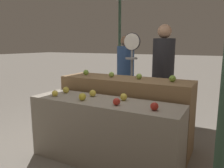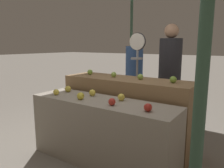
{
  "view_description": "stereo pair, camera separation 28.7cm",
  "coord_description": "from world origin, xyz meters",
  "views": [
    {
      "loc": [
        1.3,
        -2.19,
        1.46
      ],
      "look_at": [
        -0.05,
        0.3,
        0.95
      ],
      "focal_mm": 35.0,
      "sensor_mm": 36.0,
      "label": 1
    },
    {
      "loc": [
        1.54,
        -2.04,
        1.46
      ],
      "look_at": [
        -0.05,
        0.3,
        0.95
      ],
      "focal_mm": 35.0,
      "sensor_mm": 36.0,
      "label": 2
    }
  ],
  "objects": [
    {
      "name": "person_customer_left",
      "position": [
        -0.65,
        2.03,
        0.95
      ],
      "size": [
        0.43,
        0.43,
        1.65
      ],
      "rotation": [
        0.0,
        0.0,
        3.35
      ],
      "color": "#2D2D38",
      "rests_on": "ground_plane"
    },
    {
      "name": "apple_front_5",
      "position": [
        -0.23,
        0.11,
        0.84
      ],
      "size": [
        0.09,
        0.09,
        0.09
      ],
      "primitive_type": "sphere",
      "color": "yellow",
      "rests_on": "display_counter_front"
    },
    {
      "name": "person_vendor_at_scale",
      "position": [
        0.28,
        1.57,
        1.04
      ],
      "size": [
        0.42,
        0.42,
        1.8
      ],
      "rotation": [
        0.0,
        0.0,
        3.01
      ],
      "color": "#2D2D38",
      "rests_on": "ground_plane"
    },
    {
      "name": "apple_back_1",
      "position": [
        -0.21,
        0.59,
        1.03
      ],
      "size": [
        0.08,
        0.08,
        0.08
      ],
      "primitive_type": "sphere",
      "color": "#8EB247",
      "rests_on": "display_counter_back"
    },
    {
      "name": "ground_plane",
      "position": [
        0.0,
        0.0,
        0.0
      ],
      "size": [
        60.0,
        60.0,
        0.0
      ],
      "primitive_type": "plane",
      "color": "gray"
    },
    {
      "name": "apple_front_1",
      "position": [
        -0.23,
        -0.12,
        0.84
      ],
      "size": [
        0.09,
        0.09,
        0.09
      ],
      "primitive_type": "sphere",
      "color": "gold",
      "rests_on": "display_counter_front"
    },
    {
      "name": "apple_front_3",
      "position": [
        0.66,
        -0.1,
        0.84
      ],
      "size": [
        0.08,
        0.08,
        0.08
      ],
      "primitive_type": "sphere",
      "color": "#AD281E",
      "rests_on": "display_counter_front"
    },
    {
      "name": "apple_back_0",
      "position": [
        -0.67,
        0.6,
        1.03
      ],
      "size": [
        0.08,
        0.08,
        0.08
      ],
      "primitive_type": "sphere",
      "color": "#7AA338",
      "rests_on": "display_counter_back"
    },
    {
      "name": "apple_front_2",
      "position": [
        0.23,
        -0.11,
        0.84
      ],
      "size": [
        0.08,
        0.08,
        0.08
      ],
      "primitive_type": "sphere",
      "color": "#B72D23",
      "rests_on": "display_counter_front"
    },
    {
      "name": "apple_front_0",
      "position": [
        -0.66,
        -0.11,
        0.84
      ],
      "size": [
        0.08,
        0.08,
        0.08
      ],
      "primitive_type": "sphere",
      "color": "yellow",
      "rests_on": "display_counter_front"
    },
    {
      "name": "produce_scale",
      "position": [
        -0.17,
        1.22,
        1.21
      ],
      "size": [
        0.29,
        0.2,
        1.66
      ],
      "color": "#99999E",
      "rests_on": "ground_plane"
    },
    {
      "name": "display_counter_front",
      "position": [
        0.0,
        0.0,
        0.4
      ],
      "size": [
        1.89,
        0.55,
        0.8
      ],
      "primitive_type": "cube",
      "color": "gray",
      "rests_on": "ground_plane"
    },
    {
      "name": "apple_back_3",
      "position": [
        0.67,
        0.6,
        1.03
      ],
      "size": [
        0.09,
        0.09,
        0.09
      ],
      "primitive_type": "sphere",
      "color": "#7AA338",
      "rests_on": "display_counter_back"
    },
    {
      "name": "display_counter_back",
      "position": [
        0.0,
        0.6,
        0.49
      ],
      "size": [
        1.89,
        0.55,
        0.99
      ],
      "primitive_type": "cube",
      "color": "olive",
      "rests_on": "ground_plane"
    },
    {
      "name": "apple_front_4",
      "position": [
        -0.67,
        0.11,
        0.84
      ],
      "size": [
        0.09,
        0.09,
        0.09
      ],
      "primitive_type": "sphere",
      "color": "gold",
      "rests_on": "display_counter_front"
    },
    {
      "name": "apple_back_2",
      "position": [
        0.21,
        0.6,
        1.03
      ],
      "size": [
        0.08,
        0.08,
        0.08
      ],
      "primitive_type": "sphere",
      "color": "#8EB247",
      "rests_on": "display_counter_back"
    },
    {
      "name": "apple_front_6",
      "position": [
        0.21,
        0.12,
        0.84
      ],
      "size": [
        0.09,
        0.09,
        0.09
      ],
      "primitive_type": "sphere",
      "color": "yellow",
      "rests_on": "display_counter_front"
    }
  ]
}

